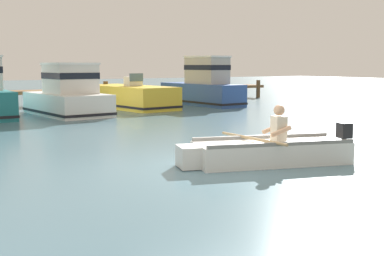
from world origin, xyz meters
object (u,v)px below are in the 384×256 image
(rowboat_with_person, at_px, (268,151))
(moored_boat_blue, at_px, (203,87))
(moored_boat_white, at_px, (68,96))
(moored_boat_yellow, at_px, (129,97))

(rowboat_with_person, relative_size, moored_boat_blue, 0.69)
(moored_boat_white, height_order, moored_boat_blue, moored_boat_blue)
(rowboat_with_person, bearing_deg, moored_boat_yellow, 77.05)
(moored_boat_white, relative_size, moored_boat_blue, 0.87)
(moored_boat_white, xyz_separation_m, moored_boat_blue, (7.32, 1.42, 0.13))
(moored_boat_yellow, bearing_deg, moored_boat_white, -152.65)
(moored_boat_yellow, distance_m, moored_boat_blue, 3.92)
(moored_boat_yellow, height_order, moored_boat_blue, moored_boat_blue)
(rowboat_with_person, distance_m, moored_boat_yellow, 13.96)
(rowboat_with_person, relative_size, moored_boat_yellow, 0.64)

